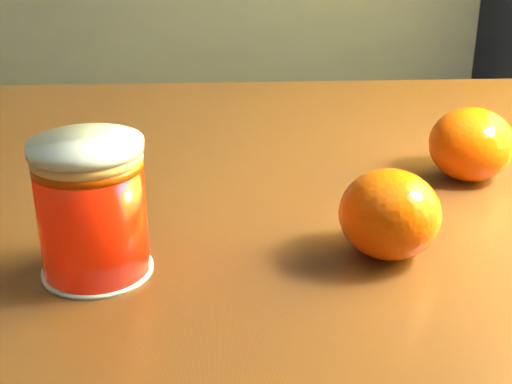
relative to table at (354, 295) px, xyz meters
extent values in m
cube|color=#5D3317|center=(0.00, 0.00, 0.08)|extent=(1.12, 0.85, 0.04)
cylinder|color=red|center=(-0.21, -0.09, 0.14)|extent=(0.07, 0.07, 0.08)
cylinder|color=#FFBD68|center=(-0.21, -0.09, 0.18)|extent=(0.07, 0.07, 0.01)
cylinder|color=silver|center=(-0.21, -0.09, 0.19)|extent=(0.07, 0.07, 0.00)
ellipsoid|color=#E65104|center=(-0.01, -0.11, 0.13)|extent=(0.08, 0.08, 0.06)
ellipsoid|color=#E65104|center=(0.10, 0.01, 0.13)|extent=(0.08, 0.08, 0.06)
camera|label=1|loc=(-0.18, -0.52, 0.34)|focal=50.00mm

